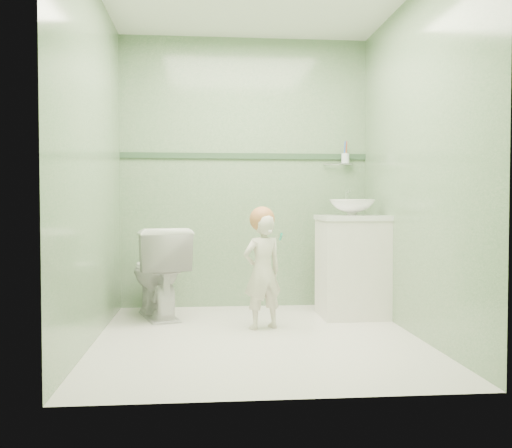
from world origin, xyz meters
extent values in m
plane|color=silver|center=(0.00, 0.00, 0.00)|extent=(2.50, 2.50, 0.00)
cube|color=gray|center=(0.00, 1.25, 1.20)|extent=(2.20, 0.04, 2.40)
cube|color=gray|center=(0.00, -1.25, 1.20)|extent=(2.20, 0.04, 2.40)
cube|color=gray|center=(-1.10, 0.00, 1.20)|extent=(0.04, 2.50, 2.40)
cube|color=gray|center=(1.10, 0.00, 1.20)|extent=(0.04, 2.50, 2.40)
cube|color=#325035|center=(0.00, 1.24, 1.35)|extent=(2.20, 0.02, 0.05)
cube|color=white|center=(0.84, 0.70, 0.40)|extent=(0.52, 0.50, 0.80)
cube|color=white|center=(0.84, 0.70, 0.81)|extent=(0.54, 0.52, 0.04)
imported|color=white|center=(0.84, 0.70, 0.89)|extent=(0.37, 0.37, 0.13)
cylinder|color=silver|center=(0.84, 0.90, 0.95)|extent=(0.03, 0.03, 0.18)
cylinder|color=silver|center=(0.84, 0.85, 1.03)|extent=(0.02, 0.12, 0.02)
cylinder|color=silver|center=(0.84, 1.20, 1.28)|extent=(0.26, 0.02, 0.02)
cylinder|color=silver|center=(0.90, 1.18, 1.33)|extent=(0.07, 0.07, 0.09)
cylinder|color=#CF4B33|center=(0.91, 1.19, 1.40)|extent=(0.01, 0.01, 0.17)
cylinder|color=blue|center=(0.89, 1.17, 1.40)|extent=(0.01, 0.01, 0.17)
imported|color=white|center=(-0.74, 0.80, 0.37)|extent=(0.61, 0.81, 0.74)
imported|color=beige|center=(0.06, 0.30, 0.42)|extent=(0.36, 0.30, 0.84)
sphere|color=#B57041|center=(0.06, 0.33, 0.81)|extent=(0.19, 0.19, 0.19)
cylinder|color=#10906F|center=(0.18, 0.21, 0.68)|extent=(0.02, 0.14, 0.06)
cube|color=white|center=(0.11, 0.23, 0.72)|extent=(0.03, 0.02, 0.02)
camera|label=1|loc=(-0.37, -3.91, 0.92)|focal=40.44mm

